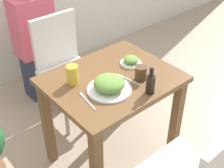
{
  "coord_description": "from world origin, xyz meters",
  "views": [
    {
      "loc": [
        -1.06,
        -1.25,
        1.85
      ],
      "look_at": [
        0.0,
        0.0,
        0.69
      ],
      "focal_mm": 50.0,
      "sensor_mm": 36.0,
      "label": 1
    }
  ],
  "objects": [
    {
      "name": "spoon_utensil",
      "position": [
        0.06,
        -0.09,
        0.74
      ],
      "size": [
        0.04,
        0.19,
        0.0
      ],
      "rotation": [
        0.0,
        0.0,
        1.73
      ],
      "color": "silver",
      "rests_on": "dining_table"
    },
    {
      "name": "sauce_bottle",
      "position": [
        0.07,
        -0.27,
        0.8
      ],
      "size": [
        0.05,
        0.05,
        0.18
      ],
      "color": "black",
      "rests_on": "dining_table"
    },
    {
      "name": "side_plate",
      "position": [
        0.2,
        0.04,
        0.76
      ],
      "size": [
        0.15,
        0.15,
        0.06
      ],
      "color": "white",
      "rests_on": "dining_table"
    },
    {
      "name": "drink_cup",
      "position": [
        0.13,
        -0.13,
        0.78
      ],
      "size": [
        0.07,
        0.07,
        0.09
      ],
      "color": "#4C331E",
      "rests_on": "dining_table"
    },
    {
      "name": "person_figure",
      "position": [
        0.02,
        1.07,
        0.58
      ],
      "size": [
        0.34,
        0.22,
        1.17
      ],
      "color": "#2D3347",
      "rests_on": "ground_plane"
    },
    {
      "name": "ground_plane",
      "position": [
        0.0,
        0.0,
        0.0
      ],
      "size": [
        16.0,
        16.0,
        0.0
      ],
      "primitive_type": "plane",
      "color": "tan"
    },
    {
      "name": "chair_far",
      "position": [
        0.06,
        0.68,
        0.5
      ],
      "size": [
        0.42,
        0.42,
        0.89
      ],
      "color": "silver",
      "rests_on": "ground_plane"
    },
    {
      "name": "dining_table",
      "position": [
        0.0,
        0.0,
        0.59
      ],
      "size": [
        0.81,
        0.66,
        0.74
      ],
      "color": "brown",
      "rests_on": "ground_plane"
    },
    {
      "name": "juice_glass",
      "position": [
        -0.22,
        0.11,
        0.8
      ],
      "size": [
        0.07,
        0.07,
        0.12
      ],
      "color": "gold",
      "rests_on": "dining_table"
    },
    {
      "name": "food_plate",
      "position": [
        -0.1,
        -0.09,
        0.78
      ],
      "size": [
        0.27,
        0.27,
        0.09
      ],
      "color": "white",
      "rests_on": "dining_table"
    },
    {
      "name": "fork_utensil",
      "position": [
        -0.26,
        -0.09,
        0.74
      ],
      "size": [
        0.04,
        0.19,
        0.0
      ],
      "rotation": [
        0.0,
        0.0,
        1.42
      ],
      "color": "silver",
      "rests_on": "dining_table"
    }
  ]
}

